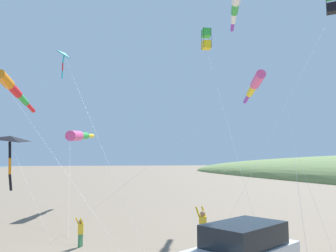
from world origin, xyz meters
The scene contains 10 objects.
person_adult_flyer centered at (6.47, 2.09, 0.95)m, with size 0.45×0.56×1.74m.
person_child_grey_jacket centered at (1.30, 3.74, 0.71)m, with size 0.45×0.47×1.30m.
kite_windsock_yellow_midlevel centered at (11.15, 7.19, 14.20)m, with size 3.24×11.11×14.52m.
kite_windsock_white_trailing centered at (1.35, 15.35, 5.83)m, with size 2.52×13.44×6.32m.
kite_box_small_distant centered at (18.71, 6.63, 15.43)m, with size 13.70×7.53×16.33m.
kite_box_black_fish_shape centered at (9.06, 7.35, 11.75)m, with size 2.48×10.15×12.45m.
kite_windsock_green_low_center centered at (-1.93, 4.92, 7.17)m, with size 5.66×10.90×7.77m.
kite_delta_blue_topmost centered at (-2.84, 10.25, 5.07)m, with size 4.12×6.19×5.46m.
kite_delta_magenta_far_left centered at (0.19, 9.37, 10.47)m, with size 4.00×10.25×10.81m.
kite_windsock_red_high_left centered at (12.82, 7.80, 9.00)m, with size 14.54×7.25×9.51m.
Camera 1 is at (0.81, -11.57, 3.75)m, focal length 34.63 mm.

